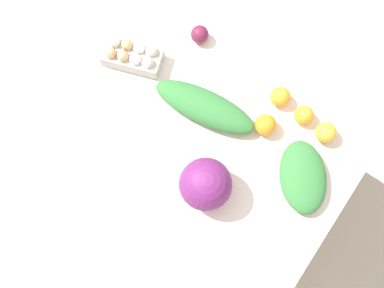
{
  "coord_description": "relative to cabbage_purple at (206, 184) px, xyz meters",
  "views": [
    {
      "loc": [
        -0.23,
        0.33,
        2.24
      ],
      "look_at": [
        0.0,
        0.0,
        0.74
      ],
      "focal_mm": 40.0,
      "sensor_mm": 36.0,
      "label": 1
    }
  ],
  "objects": [
    {
      "name": "orange_1",
      "position": [
        -0.03,
        -0.44,
        -0.05
      ],
      "size": [
        0.08,
        0.08,
        0.08
      ],
      "primitive_type": "sphere",
      "color": "orange",
      "rests_on": "dining_table"
    },
    {
      "name": "greens_bunch_scallion",
      "position": [
        0.17,
        -0.24,
        -0.05
      ],
      "size": [
        0.41,
        0.19,
        0.08
      ],
      "primitive_type": "ellipsoid",
      "rotation": [
        0.0,
        0.0,
        3.3
      ],
      "color": "#337538",
      "rests_on": "dining_table"
    },
    {
      "name": "orange_3",
      "position": [
        -0.05,
        -0.31,
        -0.05
      ],
      "size": [
        0.08,
        0.08,
        0.08
      ],
      "primitive_type": "sphere",
      "color": "orange",
      "rests_on": "dining_table"
    },
    {
      "name": "orange_2",
      "position": [
        -0.14,
        -0.43,
        -0.06
      ],
      "size": [
        0.07,
        0.07,
        0.07
      ],
      "primitive_type": "sphere",
      "color": "orange",
      "rests_on": "dining_table"
    },
    {
      "name": "greens_bunch_dandelion",
      "position": [
        -0.26,
        -0.23,
        -0.05
      ],
      "size": [
        0.29,
        0.31,
        0.07
      ],
      "primitive_type": "ellipsoid",
      "rotation": [
        0.0,
        0.0,
        5.36
      ],
      "color": "#337538",
      "rests_on": "dining_table"
    },
    {
      "name": "cabbage_purple",
      "position": [
        0.0,
        0.0,
        0.0
      ],
      "size": [
        0.18,
        0.18,
        0.18
      ],
      "primitive_type": "sphere",
      "color": "#6B2366",
      "rests_on": "dining_table"
    },
    {
      "name": "ground_plane",
      "position": [
        0.13,
        -0.1,
        -0.81
      ],
      "size": [
        8.0,
        8.0,
        0.0
      ],
      "primitive_type": "plane",
      "color": "#B2A899"
    },
    {
      "name": "dining_table",
      "position": [
        0.13,
        -0.1,
        -0.19
      ],
      "size": [
        1.14,
        0.9,
        0.72
      ],
      "color": "silver",
      "rests_on": "ground_plane"
    },
    {
      "name": "orange_0",
      "position": [
        -0.24,
        -0.42,
        -0.05
      ],
      "size": [
        0.08,
        0.08,
        0.08
      ],
      "primitive_type": "sphere",
      "color": "#F9A833",
      "rests_on": "dining_table"
    },
    {
      "name": "beet_root",
      "position": [
        0.36,
        -0.48,
        -0.06
      ],
      "size": [
        0.07,
        0.07,
        0.07
      ],
      "primitive_type": "sphere",
      "color": "maroon",
      "rests_on": "dining_table"
    },
    {
      "name": "egg_carton",
      "position": [
        0.52,
        -0.25,
        -0.05
      ],
      "size": [
        0.25,
        0.18,
        0.09
      ],
      "rotation": [
        0.0,
        0.0,
        0.35
      ],
      "color": "#B7B7B2",
      "rests_on": "dining_table"
    }
  ]
}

